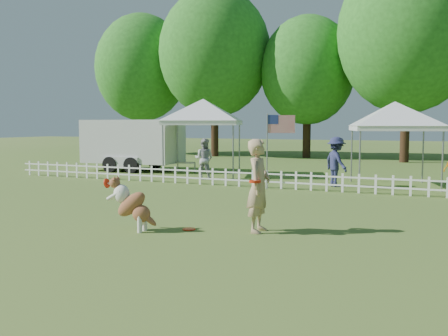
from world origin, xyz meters
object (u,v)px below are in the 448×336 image
at_px(canopy_tent_left, 203,138).
at_px(spectator_a, 204,159).
at_px(cargo_trailer, 133,145).
at_px(flag_pole, 267,152).
at_px(handler, 259,186).
at_px(frisbee_on_turf, 189,229).
at_px(canopy_tent_right, 394,145).
at_px(spectator_b, 336,162).
at_px(dog, 132,204).

height_order(canopy_tent_left, spectator_a, canopy_tent_left).
xyz_separation_m(cargo_trailer, flag_pole, (7.84, -3.83, 0.05)).
bearing_deg(spectator_a, handler, 116.26).
xyz_separation_m(handler, frisbee_on_turf, (-1.35, -0.39, -0.91)).
bearing_deg(handler, canopy_tent_right, -13.97).
relative_size(canopy_tent_right, spectator_b, 1.66).
bearing_deg(handler, cargo_trailer, 41.28).
bearing_deg(cargo_trailer, spectator_b, -16.76).
bearing_deg(cargo_trailer, spectator_a, -27.12).
xyz_separation_m(dog, canopy_tent_left, (-3.57, 10.32, 1.02)).
relative_size(canopy_tent_left, canopy_tent_right, 1.10).
bearing_deg(spectator_b, canopy_tent_left, 31.64).
distance_m(handler, canopy_tent_left, 11.09).
xyz_separation_m(dog, frisbee_on_turf, (0.98, 0.55, -0.52)).
xyz_separation_m(spectator_a, spectator_b, (5.14, -0.23, 0.06)).
distance_m(frisbee_on_turf, spectator_a, 9.36).
distance_m(canopy_tent_right, cargo_trailer, 11.61).
relative_size(canopy_tent_right, flag_pole, 1.14).
bearing_deg(cargo_trailer, frisbee_on_turf, -54.94).
bearing_deg(canopy_tent_left, handler, -75.31).
bearing_deg(spectator_b, dog, 121.91).
distance_m(canopy_tent_right, spectator_a, 6.97).
height_order(handler, frisbee_on_turf, handler).
bearing_deg(dog, handler, 19.35).
xyz_separation_m(canopy_tent_right, spectator_b, (-1.76, -0.88, -0.57)).
bearing_deg(canopy_tent_right, frisbee_on_turf, -123.94).
bearing_deg(spectator_b, flag_pole, 86.48).
distance_m(dog, canopy_tent_right, 10.52).
height_order(handler, spectator_b, handler).
bearing_deg(canopy_tent_right, spectator_b, -169.09).
bearing_deg(spectator_a, dog, 101.18).
xyz_separation_m(cargo_trailer, spectator_b, (9.77, -2.21, -0.34)).
relative_size(canopy_tent_left, flag_pole, 1.25).
bearing_deg(canopy_tent_left, dog, -88.41).
bearing_deg(cargo_trailer, canopy_tent_right, -10.60).
bearing_deg(handler, spectator_b, -2.48).
height_order(frisbee_on_turf, spectator_b, spectator_b).
bearing_deg(canopy_tent_left, cargo_trailer, 152.57).
distance_m(frisbee_on_turf, canopy_tent_left, 10.88).
bearing_deg(canopy_tent_left, canopy_tent_right, -22.27).
height_order(dog, spectator_a, spectator_a).
relative_size(frisbee_on_turf, cargo_trailer, 0.05).
relative_size(canopy_tent_left, cargo_trailer, 0.57).
bearing_deg(handler, canopy_tent_left, 29.08).
relative_size(handler, canopy_tent_right, 0.65).
bearing_deg(spectator_b, cargo_trailer, 33.50).
distance_m(frisbee_on_turf, spectator_b, 8.39).
relative_size(dog, canopy_tent_left, 0.35).
relative_size(canopy_tent_left, spectator_b, 1.82).
bearing_deg(spectator_a, spectator_b, 170.80).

